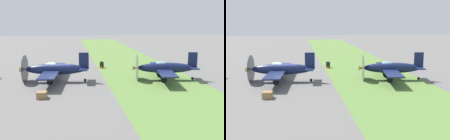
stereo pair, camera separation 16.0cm
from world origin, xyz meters
TOP-DOWN VIEW (x-y plane):
  - ground_plane at (0.00, 0.00)m, footprint 160.00×160.00m
  - grass_verge at (0.00, -10.77)m, footprint 120.00×11.00m
  - airplane_lead at (-0.58, 0.59)m, footprint 10.10×8.01m
  - airplane_wingman at (-1.55, -12.40)m, footprint 9.87×7.86m
  - fuel_drum at (7.72, -5.92)m, footprint 0.60×0.60m
  - supply_crate at (-7.27, 1.56)m, footprint 0.97×0.97m
  - runway_marker_cone at (6.72, -5.79)m, footprint 0.36×0.36m

SIDE VIEW (x-z plane):
  - ground_plane at x=0.00m, z-range 0.00..0.00m
  - grass_verge at x=0.00m, z-range 0.00..0.01m
  - runway_marker_cone at x=6.72m, z-range 0.00..0.44m
  - supply_crate at x=-7.27m, z-range 0.00..0.64m
  - fuel_drum at x=7.72m, z-range 0.00..0.90m
  - airplane_wingman at x=-1.55m, z-range -0.28..3.21m
  - airplane_lead at x=-0.58m, z-range -0.29..3.29m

